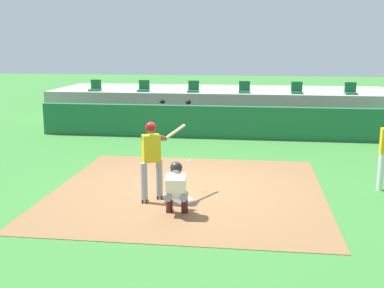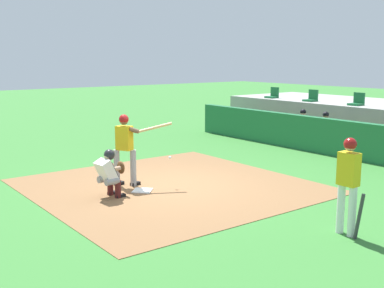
% 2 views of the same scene
% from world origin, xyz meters
% --- Properties ---
extents(ground_plane, '(80.00, 80.00, 0.00)m').
position_xyz_m(ground_plane, '(0.00, 0.00, 0.00)').
color(ground_plane, '#387A33').
extents(dirt_infield, '(6.40, 6.40, 0.01)m').
position_xyz_m(dirt_infield, '(0.00, 0.00, 0.01)').
color(dirt_infield, olive).
rests_on(dirt_infield, ground).
extents(home_plate, '(0.62, 0.62, 0.02)m').
position_xyz_m(home_plate, '(0.00, -0.80, 0.02)').
color(home_plate, white).
rests_on(home_plate, dirt_infield).
extents(batter_at_plate, '(0.86, 1.27, 1.80)m').
position_xyz_m(batter_at_plate, '(-0.68, -0.84, 1.04)').
color(batter_at_plate, '#99999E').
rests_on(batter_at_plate, ground).
extents(catcher_crouched, '(0.51, 2.01, 1.13)m').
position_xyz_m(catcher_crouched, '(-0.02, -1.64, 0.61)').
color(catcher_crouched, gray).
rests_on(catcher_crouched, ground).
extents(dugout_wall, '(13.00, 0.30, 1.20)m').
position_xyz_m(dugout_wall, '(0.00, 6.50, 0.60)').
color(dugout_wall, '#1E6638').
rests_on(dugout_wall, ground).
extents(dugout_bench, '(11.80, 0.44, 0.45)m').
position_xyz_m(dugout_bench, '(0.00, 7.50, 0.23)').
color(dugout_bench, olive).
rests_on(dugout_bench, ground).
extents(dugout_player_0, '(0.49, 0.70, 1.30)m').
position_xyz_m(dugout_player_0, '(-2.07, 7.34, 0.67)').
color(dugout_player_0, '#939399').
rests_on(dugout_player_0, ground).
extents(dugout_player_1, '(0.49, 0.70, 1.30)m').
position_xyz_m(dugout_player_1, '(-1.04, 7.34, 0.67)').
color(dugout_player_1, '#939399').
rests_on(dugout_player_1, ground).
extents(stands_platform, '(15.00, 4.40, 1.40)m').
position_xyz_m(stands_platform, '(0.00, 10.90, 0.70)').
color(stands_platform, '#9E9E99').
rests_on(stands_platform, ground).
extents(stadium_seat_0, '(0.46, 0.46, 0.48)m').
position_xyz_m(stadium_seat_0, '(-5.42, 9.38, 1.53)').
color(stadium_seat_0, '#196033').
rests_on(stadium_seat_0, stands_platform).
extents(stadium_seat_1, '(0.46, 0.46, 0.48)m').
position_xyz_m(stadium_seat_1, '(-3.25, 9.38, 1.53)').
color(stadium_seat_1, '#196033').
rests_on(stadium_seat_1, stands_platform).
extents(stadium_seat_2, '(0.46, 0.46, 0.48)m').
position_xyz_m(stadium_seat_2, '(-1.08, 9.38, 1.53)').
color(stadium_seat_2, '#196033').
rests_on(stadium_seat_2, stands_platform).
extents(stadium_seat_3, '(0.46, 0.46, 0.48)m').
position_xyz_m(stadium_seat_3, '(1.08, 9.38, 1.53)').
color(stadium_seat_3, '#196033').
rests_on(stadium_seat_3, stands_platform).
extents(stadium_seat_4, '(0.46, 0.46, 0.48)m').
position_xyz_m(stadium_seat_4, '(3.25, 9.38, 1.53)').
color(stadium_seat_4, '#196033').
rests_on(stadium_seat_4, stands_platform).
extents(stadium_seat_5, '(0.46, 0.46, 0.48)m').
position_xyz_m(stadium_seat_5, '(5.42, 9.38, 1.53)').
color(stadium_seat_5, '#196033').
rests_on(stadium_seat_5, stands_platform).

